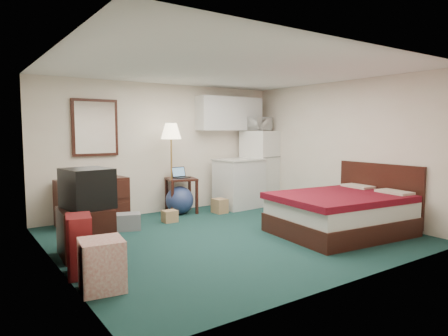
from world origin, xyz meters
TOP-DOWN VIEW (x-y plane):
  - floor at (0.00, 0.00)m, footprint 5.00×4.50m
  - ceiling at (0.00, 0.00)m, footprint 5.00×4.50m
  - walls at (0.00, 0.00)m, footprint 5.01×4.51m
  - mirror at (-1.35, 2.22)m, footprint 0.80×0.06m
  - upper_cabinets at (1.45, 2.08)m, footprint 1.50×0.35m
  - headboard at (2.46, -0.87)m, footprint 0.06×1.56m
  - dresser at (-1.50, 1.98)m, footprint 1.20×0.66m
  - floor_lamp at (-0.09, 1.78)m, footprint 0.40×0.40m
  - desk at (0.20, 1.93)m, footprint 0.64×0.64m
  - exercise_ball at (0.11, 1.85)m, footprint 0.64×0.64m
  - kitchen_counter at (1.45, 1.73)m, footprint 0.95×0.76m
  - fridge at (2.13, 1.88)m, footprint 0.78×0.78m
  - bed at (1.47, -0.87)m, footprint 2.07×1.69m
  - tv_stand at (-2.10, 0.27)m, footprint 0.66×0.71m
  - suitcase at (-2.35, -0.41)m, footprint 0.34×0.46m
  - retail_box at (-2.28, -0.96)m, footprint 0.47×0.47m
  - file_bin at (-1.16, 1.23)m, footprint 0.45×0.39m
  - cardboard_box_a at (-0.36, 1.34)m, footprint 0.25×0.21m
  - cardboard_box_b at (0.80, 1.49)m, footprint 0.24×0.28m
  - laptop at (0.20, 1.92)m, footprint 0.32×0.27m
  - crt_tv at (-2.06, 0.27)m, footprint 0.63×0.67m
  - microwave at (2.07, 1.87)m, footprint 0.60×0.42m
  - book_a at (-1.69, 1.89)m, footprint 0.17×0.07m
  - book_b at (-1.62, 2.09)m, footprint 0.17×0.05m
  - mug at (-1.14, 1.91)m, footprint 0.12×0.11m

SIDE VIEW (x-z plane):
  - floor at x=0.00m, z-range -0.01..0.01m
  - cardboard_box_a at x=-0.36m, z-range 0.00..0.21m
  - file_bin at x=-1.16m, z-range 0.00..0.27m
  - cardboard_box_b at x=0.80m, z-range 0.00..0.28m
  - retail_box at x=-2.28m, z-range 0.00..0.52m
  - exercise_ball at x=0.11m, z-range 0.00..0.53m
  - tv_stand at x=-2.10m, z-range 0.00..0.62m
  - bed at x=1.47m, z-range 0.00..0.62m
  - suitcase at x=-2.35m, z-range 0.00..0.68m
  - desk at x=0.20m, z-range 0.00..0.68m
  - dresser at x=-1.50m, z-range 0.00..0.78m
  - kitchen_counter at x=1.45m, z-range 0.00..0.99m
  - headboard at x=2.46m, z-range 0.05..1.05m
  - laptop at x=0.20m, z-range 0.68..0.89m
  - fridge at x=2.13m, z-range 0.00..1.59m
  - mug at x=-1.14m, z-range 0.78..0.89m
  - floor_lamp at x=-0.09m, z-range 0.00..1.74m
  - crt_tv at x=-2.06m, z-range 0.62..1.12m
  - book_b at x=-1.62m, z-range 0.78..1.01m
  - book_a at x=-1.69m, z-range 0.78..1.02m
  - walls at x=0.00m, z-range 0.00..2.50m
  - mirror at x=-1.35m, z-range 1.15..2.15m
  - microwave at x=2.07m, z-range 1.59..1.96m
  - upper_cabinets at x=1.45m, z-range 1.60..2.30m
  - ceiling at x=0.00m, z-range 2.50..2.50m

